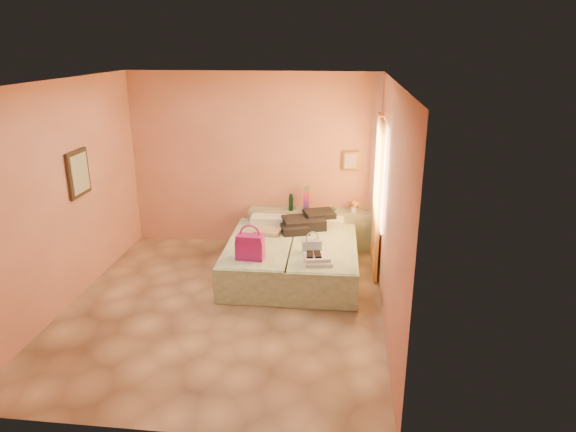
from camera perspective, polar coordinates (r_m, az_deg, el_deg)
name	(u,v)px	position (r m, az deg, el deg)	size (l,w,h in m)	color
ground	(225,306)	(6.73, -7.03, -9.92)	(4.50, 4.50, 0.00)	tan
room_walls	(245,161)	(6.57, -4.77, 6.16)	(4.02, 4.51, 2.81)	#E19478
headboard_ledge	(312,229)	(8.36, 2.71, -1.46)	(2.05, 0.30, 0.65)	#95A184
bed_left	(261,257)	(7.49, -3.00, -4.58)	(0.90, 2.00, 0.50)	#C5E7BA
bed_right	(323,260)	(7.40, 3.91, -4.89)	(0.90, 2.00, 0.50)	#C5E7BA
water_bottle	(291,203)	(8.18, 0.33, 1.49)	(0.07, 0.07, 0.26)	#133420
rainbow_box	(306,199)	(8.16, 2.04, 1.94)	(0.09, 0.09, 0.40)	#B01571
small_dish	(292,208)	(8.29, 0.44, 0.87)	(0.12, 0.12, 0.03)	#4C8C6C
green_book	(329,209)	(8.26, 4.60, 0.74)	(0.18, 0.13, 0.03)	#27492E
flower_vase	(354,205)	(8.19, 7.33, 1.20)	(0.17, 0.17, 0.23)	white
magenta_handbag	(250,247)	(6.76, -4.23, -3.41)	(0.36, 0.20, 0.34)	#B01571
khaki_garment	(268,231)	(7.67, -2.20, -1.72)	(0.37, 0.30, 0.06)	tan
clothes_pile	(307,222)	(7.86, 2.15, -0.64)	(0.68, 0.68, 0.20)	black
blue_handbag	(312,246)	(6.99, 2.69, -3.37)	(0.26, 0.11, 0.17)	#385186
towel_stack	(318,260)	(6.66, 3.37, -4.87)	(0.35, 0.30, 0.10)	white
sandal_pair	(314,255)	(6.66, 2.87, -4.30)	(0.17, 0.22, 0.02)	black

